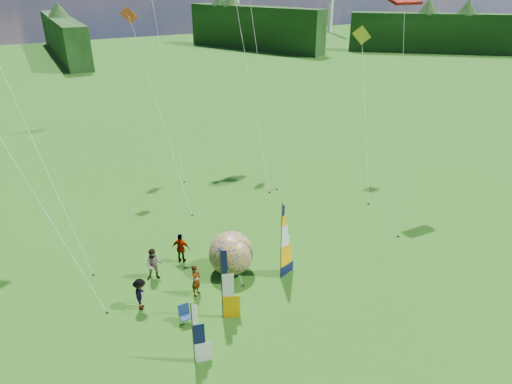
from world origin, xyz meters
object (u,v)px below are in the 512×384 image
spectator_d (181,248)px  kite_whale (241,21)px  bol_inflatable (231,253)px  spectator_c (140,294)px  feather_banner_main (281,243)px  spectator_b (154,264)px  side_banner_left (222,286)px  camp_chair (185,315)px  side_banner_far (193,335)px  spectator_a (196,280)px

spectator_d → kite_whale: 19.18m
bol_inflatable → spectator_c: bol_inflatable is taller
feather_banner_main → bol_inflatable: (-2.12, 1.78, -1.01)m
kite_whale → spectator_b: bearing=-127.7°
bol_inflatable → spectator_d: bol_inflatable is taller
spectator_b → spectator_d: bearing=45.1°
side_banner_left → camp_chair: (-1.72, 0.46, -1.44)m
side_banner_left → camp_chair: 2.29m
kite_whale → side_banner_far: bearing=-117.1°
spectator_c → bol_inflatable: bearing=-61.6°
side_banner_far → bol_inflatable: bearing=64.4°
bol_inflatable → camp_chair: size_ratio=2.46×
spectator_a → spectator_b: bearing=83.3°
side_banner_left → kite_whale: bearing=83.8°
feather_banner_main → camp_chair: feather_banner_main is taller
spectator_a → kite_whale: (10.30, 15.51, 10.84)m
side_banner_left → spectator_d: bearing=114.3°
side_banner_far → spectator_b: bearing=100.7°
spectator_c → kite_whale: kite_whale is taller
bol_inflatable → kite_whale: bearing=61.6°
spectator_d → camp_chair: 5.29m
spectator_b → kite_whale: bearing=67.8°
spectator_d → bol_inflatable: bearing=172.4°
spectator_c → spectator_d: size_ratio=0.94×
side_banner_left → camp_chair: bearing=-172.1°
spectator_c → side_banner_far: bearing=-146.1°
bol_inflatable → camp_chair: 4.69m
spectator_a → spectator_c: size_ratio=1.03×
kite_whale → side_banner_left: bearing=-114.7°
bol_inflatable → spectator_c: (-5.25, -0.69, -0.37)m
side_banner_far → camp_chair: size_ratio=3.14×
spectator_d → spectator_c: bearing=82.2°
spectator_b → spectator_c: 2.44m
bol_inflatable → spectator_d: (-2.12, 2.24, -0.32)m
side_banner_left → spectator_c: 4.29m
bol_inflatable → spectator_d: size_ratio=1.35×
side_banner_left → kite_whale: size_ratio=0.17×
spectator_d → feather_banner_main: bearing=175.6°
bol_inflatable → camp_chair: (-3.69, -2.79, -0.73)m
bol_inflatable → spectator_a: bearing=-158.5°
side_banner_left → camp_chair: size_ratio=3.89×
side_banner_left → side_banner_far: size_ratio=1.24×
spectator_b → side_banner_left: bearing=-47.1°
bol_inflatable → spectator_a: size_ratio=1.39×
side_banner_left → spectator_b: size_ratio=2.07×
side_banner_left → spectator_c: (-3.28, 2.55, -1.08)m
bol_inflatable → spectator_b: bol_inflatable is taller
spectator_b → side_banner_far: bearing=-72.4°
camp_chair → feather_banner_main: bearing=10.7°
side_banner_far → kite_whale: bearing=71.5°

